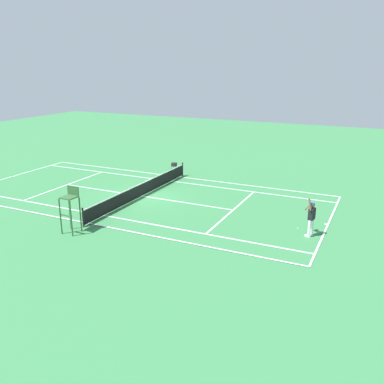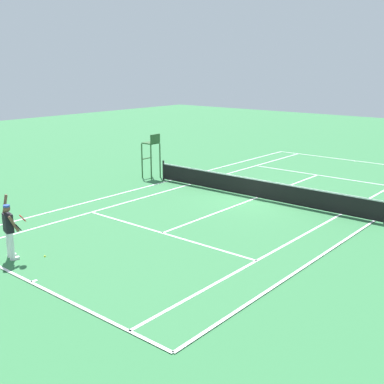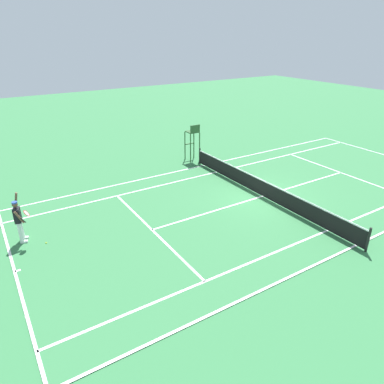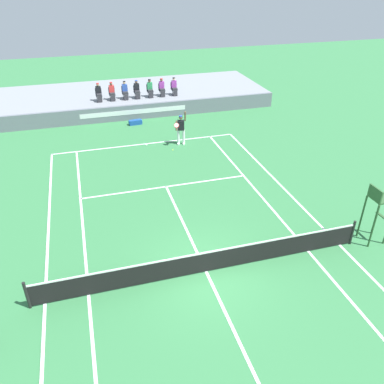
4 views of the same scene
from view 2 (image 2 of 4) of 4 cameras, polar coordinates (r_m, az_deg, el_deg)
ground_plane at (r=22.91m, az=7.54°, el=-0.75°), size 80.00×80.00×0.00m
court at (r=22.91m, az=7.54°, el=-0.73°), size 11.08×23.88×0.03m
net at (r=22.78m, az=7.59°, el=0.51°), size 11.98×0.10×1.07m
tennis_player at (r=16.46m, az=-20.67°, el=-4.16°), size 0.83×0.61×2.08m
tennis_ball at (r=16.57m, az=-16.90°, el=-7.25°), size 0.07×0.07×0.07m
umpire_chair at (r=26.73m, az=-4.76°, el=4.95°), size 0.77×0.77×2.44m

